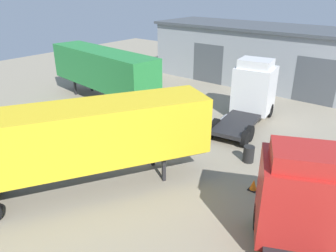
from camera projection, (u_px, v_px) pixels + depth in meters
name	position (u px, v px, depth m)	size (l,w,h in m)	color
ground_plane	(146.00, 149.00, 18.81)	(60.00, 60.00, 0.00)	gray
warehouse_building	(272.00, 56.00, 30.03)	(22.72, 6.90, 5.26)	#93999E
tractor_unit_white	(252.00, 92.00, 22.25)	(3.44, 6.84, 4.15)	silver
container_trailer_green	(103.00, 70.00, 25.40)	(11.10, 3.78, 4.09)	#28843D
tractor_unit_red	(297.00, 209.00, 10.78)	(4.89, 6.60, 3.98)	red
container_trailer_white	(80.00, 138.00, 14.25)	(7.81, 11.21, 3.97)	yellow
oil_drum	(249.00, 154.00, 17.30)	(0.58, 0.58, 0.88)	black
traffic_cone	(253.00, 185.00, 14.95)	(0.40, 0.40, 0.55)	black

